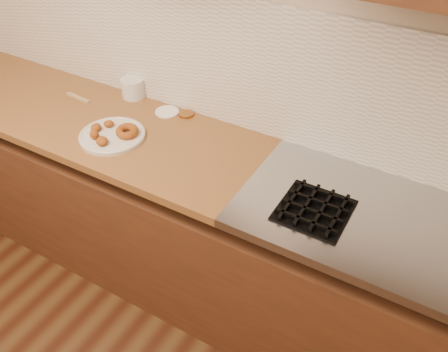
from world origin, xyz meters
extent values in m
cube|color=#C5B398|center=(0.00, 2.00, 1.35)|extent=(4.00, 0.02, 2.70)
cube|color=#582E18|center=(0.00, 1.69, 0.39)|extent=(3.60, 0.60, 0.77)
cube|color=olive|center=(-0.65, 1.69, 0.88)|extent=(2.30, 0.62, 0.04)
cube|color=#9EA0A5|center=(1.15, 1.69, 0.88)|extent=(1.30, 0.62, 0.04)
cube|color=silver|center=(0.00, 1.99, 1.20)|extent=(3.60, 0.02, 0.60)
cube|color=black|center=(0.80, 1.61, 0.90)|extent=(0.26, 0.26, 0.01)
cube|color=black|center=(0.71, 1.61, 0.92)|extent=(0.01, 0.24, 0.02)
cube|color=black|center=(0.80, 1.52, 0.92)|extent=(0.24, 0.01, 0.02)
cube|color=black|center=(0.77, 1.61, 0.92)|extent=(0.01, 0.24, 0.02)
cube|color=black|center=(0.80, 1.58, 0.92)|extent=(0.24, 0.01, 0.02)
cube|color=black|center=(0.83, 1.61, 0.92)|extent=(0.01, 0.24, 0.02)
cube|color=black|center=(0.80, 1.64, 0.92)|extent=(0.24, 0.01, 0.02)
cube|color=black|center=(0.89, 1.61, 0.92)|extent=(0.01, 0.24, 0.02)
cube|color=black|center=(0.80, 1.70, 0.92)|extent=(0.24, 0.01, 0.02)
cylinder|color=beige|center=(-0.18, 1.61, 0.91)|extent=(0.30, 0.30, 0.02)
torus|color=#8C4811|center=(-0.12, 1.64, 0.93)|extent=(0.15, 0.15, 0.05)
ellipsoid|color=#8C4811|center=(-0.23, 1.65, 0.93)|extent=(0.06, 0.06, 0.03)
ellipsoid|color=#8C4811|center=(-0.26, 1.59, 0.93)|extent=(0.06, 0.07, 0.03)
ellipsoid|color=#8C4811|center=(-0.22, 1.54, 0.94)|extent=(0.05, 0.04, 0.05)
ellipsoid|color=#8C4811|center=(-0.16, 1.52, 0.93)|extent=(0.08, 0.08, 0.03)
cylinder|color=silver|center=(-0.33, 1.95, 0.95)|extent=(0.13, 0.13, 0.10)
cylinder|color=white|center=(-0.09, 1.91, 0.90)|extent=(0.15, 0.15, 0.01)
cylinder|color=#9C662C|center=(0.01, 1.93, 0.91)|extent=(0.09, 0.09, 0.01)
cube|color=tan|center=(-0.56, 1.79, 0.91)|extent=(0.16, 0.03, 0.01)
camera|label=1|loc=(1.16, 0.31, 2.12)|focal=38.00mm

